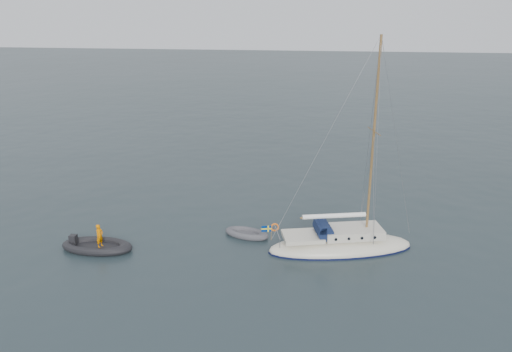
# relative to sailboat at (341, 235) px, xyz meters

# --- Properties ---
(ground) EXTENTS (300.00, 300.00, 0.00)m
(ground) POSITION_rel_sailboat_xyz_m (-2.89, 1.98, -0.96)
(ground) COLOR black
(ground) RESTS_ON ground
(sailboat) EXTENTS (8.96, 2.69, 12.75)m
(sailboat) POSITION_rel_sailboat_xyz_m (0.00, 0.00, 0.00)
(sailboat) COLOR beige
(sailboat) RESTS_ON ground
(dinghy) EXTENTS (2.87, 1.30, 0.41)m
(dinghy) POSITION_rel_sailboat_xyz_m (-5.75, 0.97, -0.78)
(dinghy) COLOR #545358
(dinghy) RESTS_ON ground
(rib) EXTENTS (4.28, 1.95, 1.63)m
(rib) POSITION_rel_sailboat_xyz_m (-14.14, -2.16, -0.71)
(rib) COLOR black
(rib) RESTS_ON ground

